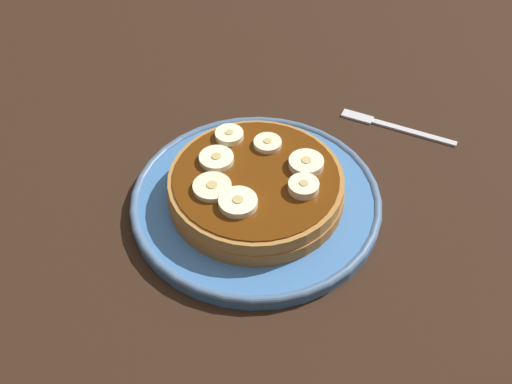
{
  "coord_description": "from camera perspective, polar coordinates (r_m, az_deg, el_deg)",
  "views": [
    {
      "loc": [
        1.61,
        -42.41,
        46.29
      ],
      "look_at": [
        0.0,
        0.0,
        1.99
      ],
      "focal_mm": 44.77,
      "sensor_mm": 36.0,
      "label": 1
    }
  ],
  "objects": [
    {
      "name": "banana_slice_1",
      "position": [
        0.61,
        4.5,
        2.54
      ],
      "size": [
        3.36,
        3.36,
        0.99
      ],
      "color": "#F3E7BD",
      "rests_on": "pancake_stack"
    },
    {
      "name": "plate",
      "position": [
        0.62,
        0.0,
        -0.77
      ],
      "size": [
        24.47,
        24.47,
        1.47
      ],
      "color": "#3F72B2",
      "rests_on": "ground_plane"
    },
    {
      "name": "banana_slice_0",
      "position": [
        0.64,
        -2.41,
        5.07
      ],
      "size": [
        2.85,
        2.85,
        0.89
      ],
      "color": "#F9F4C0",
      "rests_on": "pancake_stack"
    },
    {
      "name": "pancake_stack",
      "position": [
        0.61,
        -0.31,
        0.59
      ],
      "size": [
        17.07,
        17.14,
        2.92
      ],
      "color": "#9E612F",
      "rests_on": "plate"
    },
    {
      "name": "ground_plane",
      "position": [
        0.64,
        0.0,
        -2.17
      ],
      "size": [
        140.0,
        140.0,
        3.0
      ],
      "primitive_type": "cube",
      "color": "black"
    },
    {
      "name": "banana_slice_4",
      "position": [
        0.59,
        4.27,
        0.46
      ],
      "size": [
        2.86,
        2.86,
        1.07
      ],
      "color": "#F7EAC0",
      "rests_on": "pancake_stack"
    },
    {
      "name": "banana_slice_5",
      "position": [
        0.63,
        1.04,
        4.34
      ],
      "size": [
        2.77,
        2.77,
        0.77
      ],
      "color": "#FAE1B7",
      "rests_on": "pancake_stack"
    },
    {
      "name": "banana_slice_2",
      "position": [
        0.57,
        -1.62,
        -0.97
      ],
      "size": [
        3.55,
        3.55,
        0.9
      ],
      "color": "#F4EFC4",
      "rests_on": "pancake_stack"
    },
    {
      "name": "banana_slice_3",
      "position": [
        0.59,
        -3.94,
        0.4
      ],
      "size": [
        3.59,
        3.59,
        0.76
      ],
      "color": "beige",
      "rests_on": "pancake_stack"
    },
    {
      "name": "fork",
      "position": [
        0.73,
        11.97,
        5.86
      ],
      "size": [
        12.39,
        5.88,
        0.5
      ],
      "color": "silver",
      "rests_on": "ground_plane"
    },
    {
      "name": "banana_slice_6",
      "position": [
        0.61,
        -3.56,
        2.95
      ],
      "size": [
        3.34,
        3.34,
        0.81
      ],
      "color": "#ECF1C4",
      "rests_on": "pancake_stack"
    }
  ]
}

